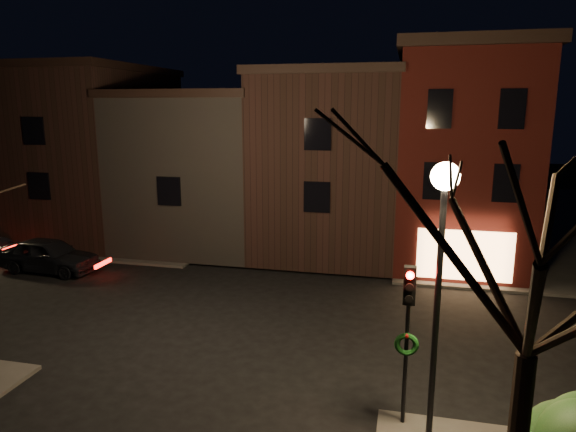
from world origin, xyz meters
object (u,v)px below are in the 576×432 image
object	(u,v)px
traffic_signal	(408,321)
parked_car_a	(49,255)
bare_tree_right	(542,210)
street_lamp_near	(442,229)

from	to	relation	value
traffic_signal	parked_car_a	bearing A→B (deg)	152.37
bare_tree_right	parked_car_a	size ratio (longest dim) A/B	1.78
traffic_signal	parked_car_a	world-z (taller)	traffic_signal
street_lamp_near	bare_tree_right	bearing A→B (deg)	-62.53
street_lamp_near	parked_car_a	world-z (taller)	street_lamp_near
parked_car_a	bare_tree_right	bearing A→B (deg)	-119.09
bare_tree_right	parked_car_a	world-z (taller)	bare_tree_right
street_lamp_near	parked_car_a	distance (m)	19.95
traffic_signal	bare_tree_right	xyz separation A→B (m)	(1.90, -2.99, 3.34)
bare_tree_right	parked_car_a	bearing A→B (deg)	147.73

